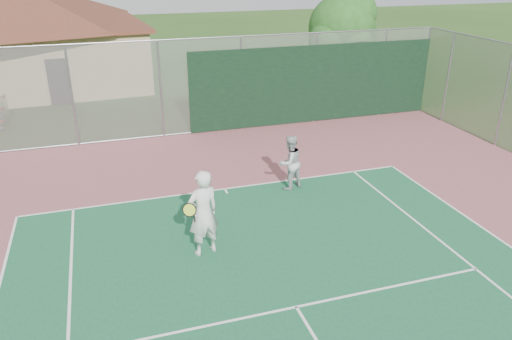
{
  "coord_description": "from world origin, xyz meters",
  "views": [
    {
      "loc": [
        -3.06,
        -0.68,
        6.16
      ],
      "look_at": [
        0.4,
        10.17,
        1.26
      ],
      "focal_mm": 35.0,
      "sensor_mm": 36.0,
      "label": 1
    }
  ],
  "objects_px": {
    "tree": "(343,30)",
    "player_grey_back": "(290,163)",
    "clubhouse": "(14,30)",
    "player_white_front": "(203,214)"
  },
  "relations": [
    {
      "from": "player_grey_back",
      "to": "clubhouse",
      "type": "bearing_deg",
      "value": -82.24
    },
    {
      "from": "clubhouse",
      "to": "player_grey_back",
      "type": "distance_m",
      "value": 17.56
    },
    {
      "from": "tree",
      "to": "player_grey_back",
      "type": "relative_size",
      "value": 3.05
    },
    {
      "from": "clubhouse",
      "to": "player_grey_back",
      "type": "bearing_deg",
      "value": -65.05
    },
    {
      "from": "clubhouse",
      "to": "player_white_front",
      "type": "height_order",
      "value": "clubhouse"
    },
    {
      "from": "clubhouse",
      "to": "player_grey_back",
      "type": "height_order",
      "value": "clubhouse"
    },
    {
      "from": "tree",
      "to": "player_white_front",
      "type": "relative_size",
      "value": 2.4
    },
    {
      "from": "tree",
      "to": "player_grey_back",
      "type": "xyz_separation_m",
      "value": [
        -5.61,
        -8.15,
        -2.37
      ]
    },
    {
      "from": "tree",
      "to": "player_grey_back",
      "type": "bearing_deg",
      "value": -124.54
    },
    {
      "from": "clubhouse",
      "to": "tree",
      "type": "distance_m",
      "value": 15.79
    }
  ]
}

